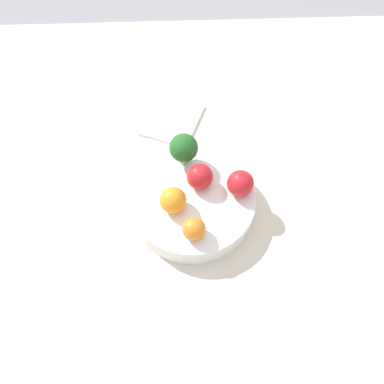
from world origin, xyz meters
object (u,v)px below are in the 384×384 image
at_px(bowl, 192,201).
at_px(apple_green, 240,183).
at_px(orange_front, 192,229).
at_px(napkin, 172,120).
at_px(orange_back, 173,200).
at_px(broccoli, 184,148).
at_px(apple_red, 200,176).

distance_m(bowl, apple_green, 0.10).
height_order(orange_front, napkin, orange_front).
bearing_deg(bowl, orange_back, -54.57).
relative_size(bowl, napkin, 1.48).
bearing_deg(orange_back, bowl, 125.43).
relative_size(broccoli, orange_back, 1.45).
xyz_separation_m(bowl, orange_front, (0.08, -0.00, 0.04)).
distance_m(apple_red, orange_back, 0.07).
height_order(bowl, orange_back, orange_back).
distance_m(bowl, orange_back, 0.06).
relative_size(apple_green, napkin, 0.31).
distance_m(broccoli, orange_back, 0.11).
bearing_deg(orange_back, orange_front, 29.48).
distance_m(broccoli, apple_green, 0.12).
bearing_deg(apple_green, orange_back, -76.16).
distance_m(orange_front, napkin, 0.31).
bearing_deg(apple_green, apple_red, -104.14).
xyz_separation_m(apple_red, apple_green, (0.02, 0.07, 0.00)).
bearing_deg(broccoli, apple_red, 27.50).
bearing_deg(bowl, apple_red, 147.33).
distance_m(apple_red, apple_green, 0.08).
relative_size(broccoli, apple_green, 1.41).
height_order(apple_green, orange_front, apple_green).
height_order(orange_back, napkin, orange_back).
distance_m(orange_front, orange_back, 0.06).
bearing_deg(apple_green, bowl, -86.34).
height_order(bowl, apple_green, apple_green).
distance_m(bowl, apple_red, 0.05).
height_order(broccoli, apple_red, broccoli).
bearing_deg(napkin, apple_green, 29.42).
xyz_separation_m(apple_red, orange_front, (0.10, -0.02, -0.00)).
bearing_deg(broccoli, bowl, 9.14).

